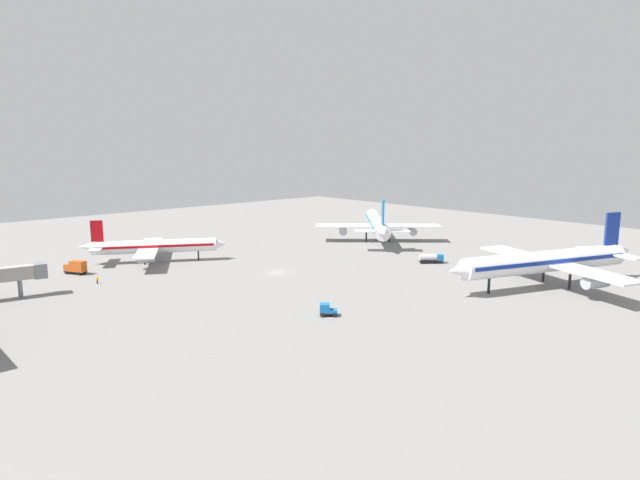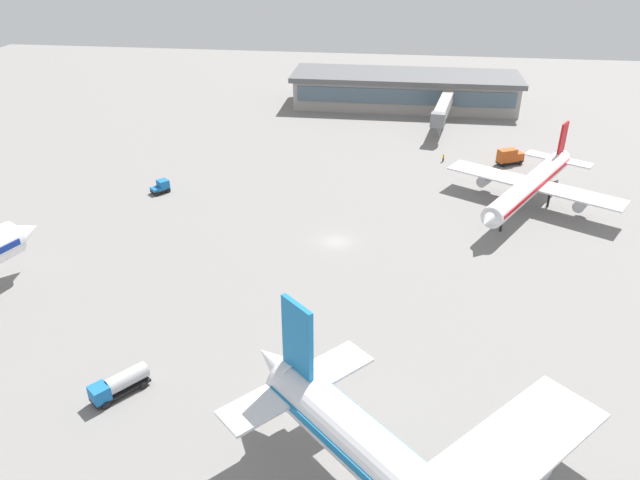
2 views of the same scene
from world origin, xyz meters
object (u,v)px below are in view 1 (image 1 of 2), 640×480
at_px(airplane_taxiing, 377,224).
at_px(catering_truck, 76,267).
at_px(airplane_distant, 153,246).
at_px(airplane_at_gate, 547,261).
at_px(ground_crew_worker, 97,280).
at_px(baggage_tug, 327,310).
at_px(fuel_truck, 431,258).

height_order(airplane_taxiing, catering_truck, airplane_taxiing).
height_order(airplane_distant, catering_truck, airplane_distant).
distance_m(airplane_at_gate, catering_truck, 111.10).
relative_size(airplane_distant, ground_crew_worker, 20.82).
bearing_deg(airplane_at_gate, ground_crew_worker, -23.50).
bearing_deg(baggage_tug, ground_crew_worker, -25.37).
relative_size(airplane_at_gate, catering_truck, 8.60).
bearing_deg(catering_truck, ground_crew_worker, 152.32).
xyz_separation_m(catering_truck, fuel_truck, (50.95, 74.74, -0.31)).
bearing_deg(ground_crew_worker, airplane_taxiing, 123.59).
relative_size(airplane_at_gate, fuel_truck, 8.21).
distance_m(airplane_at_gate, baggage_tug, 53.89).
xyz_separation_m(fuel_truck, ground_crew_worker, (-37.66, -74.55, -0.54)).
bearing_deg(airplane_at_gate, baggage_tug, 1.16).
bearing_deg(fuel_truck, airplane_taxiing, 103.58).
xyz_separation_m(airplane_at_gate, baggage_tug, (-17.33, -50.82, -4.59)).
bearing_deg(catering_truck, airplane_at_gate, -166.89).
bearing_deg(fuel_truck, baggage_tug, -125.41).
xyz_separation_m(fuel_truck, baggage_tug, (14.75, -51.85, -0.23)).
relative_size(airplane_taxiing, ground_crew_worker, 24.32).
height_order(baggage_tug, ground_crew_worker, baggage_tug).
height_order(airplane_at_gate, catering_truck, airplane_at_gate).
bearing_deg(baggage_tug, fuel_truck, -122.92).
relative_size(airplane_at_gate, airplane_taxiing, 1.23).
bearing_deg(airplane_distant, airplane_taxiing, 15.84).
bearing_deg(baggage_tug, airplane_taxiing, -103.28).
bearing_deg(airplane_distant, fuel_truck, -13.25).
relative_size(airplane_distant, catering_truck, 5.96).
distance_m(baggage_tug, ground_crew_worker, 57.11).
height_order(airplane_at_gate, ground_crew_worker, airplane_at_gate).
height_order(airplane_taxiing, airplane_distant, airplane_taxiing).
xyz_separation_m(airplane_taxiing, catering_truck, (-17.49, -90.44, -3.93)).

